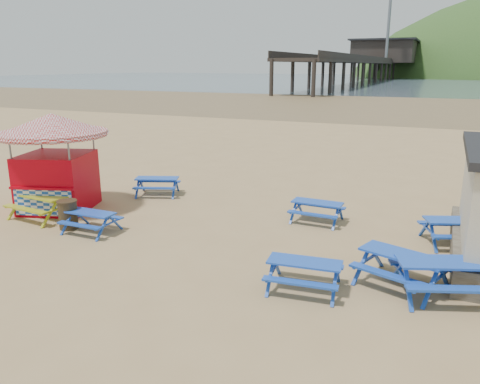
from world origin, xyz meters
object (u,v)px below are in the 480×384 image
at_px(picnic_table_yellow, 42,206).
at_px(litter_bin, 68,214).
at_px(ice_cream_kiosk, 54,150).
at_px(picnic_table_blue_b, 317,212).
at_px(picnic_table_blue_a, 157,186).

height_order(picnic_table_yellow, litter_bin, litter_bin).
distance_m(picnic_table_yellow, ice_cream_kiosk, 2.09).
relative_size(picnic_table_blue_b, ice_cream_kiosk, 0.35).
bearing_deg(picnic_table_blue_a, ice_cream_kiosk, -146.87).
bearing_deg(litter_bin, picnic_table_yellow, 163.28).
xyz_separation_m(picnic_table_blue_a, litter_bin, (-0.36, -4.62, 0.12)).
bearing_deg(picnic_table_blue_b, picnic_table_yellow, -157.07).
bearing_deg(ice_cream_kiosk, picnic_table_yellow, -95.02).
height_order(picnic_table_blue_b, ice_cream_kiosk, ice_cream_kiosk).
relative_size(picnic_table_blue_a, ice_cream_kiosk, 0.42).
height_order(picnic_table_blue_a, litter_bin, litter_bin).
xyz_separation_m(picnic_table_blue_b, litter_bin, (-7.20, -3.89, 0.13)).
bearing_deg(picnic_table_yellow, picnic_table_blue_a, 69.87).
xyz_separation_m(picnic_table_yellow, ice_cream_kiosk, (-0.24, 1.05, 1.79)).
relative_size(picnic_table_blue_a, picnic_table_yellow, 0.98).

